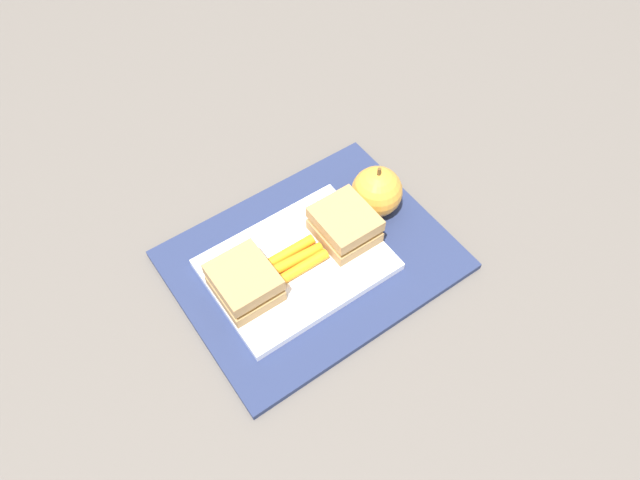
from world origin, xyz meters
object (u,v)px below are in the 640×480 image
sandwich_half_left (245,283)px  food_tray (297,265)px  sandwich_half_right (345,225)px  carrot_sticks_bundle (296,259)px  apple (377,192)px

sandwich_half_left → food_tray: bearing=0.0°
sandwich_half_left → sandwich_half_right: size_ratio=1.00×
sandwich_half_left → carrot_sticks_bundle: sandwich_half_left is taller
food_tray → sandwich_half_right: size_ratio=2.88×
food_tray → sandwich_half_left: bearing=180.0°
sandwich_half_left → carrot_sticks_bundle: (0.08, 0.00, -0.01)m
sandwich_half_left → apple: 0.23m
food_tray → sandwich_half_right: sandwich_half_right is taller
sandwich_half_right → food_tray: bearing=180.0°
food_tray → carrot_sticks_bundle: bearing=140.8°
sandwich_half_right → carrot_sticks_bundle: sandwich_half_right is taller
carrot_sticks_bundle → apple: apple is taller
food_tray → sandwich_half_right: 0.08m
apple → food_tray: bearing=-172.5°
food_tray → apple: (0.15, 0.02, 0.03)m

